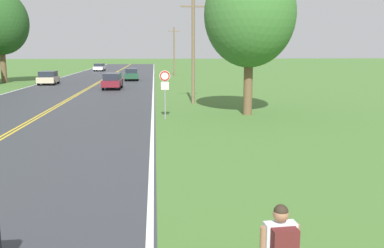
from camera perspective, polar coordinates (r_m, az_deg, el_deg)
traffic_sign at (r=22.86m, az=-3.83°, el=5.83°), size 0.60×0.10×2.75m
utility_pole_midground at (r=29.69m, az=0.17°, el=10.39°), size 1.80×0.24×7.51m
utility_pole_far at (r=62.93m, az=-2.53°, el=10.23°), size 1.80×0.24×7.33m
tree_behind_sign at (r=24.75m, az=8.11°, el=14.94°), size 5.35×5.35×9.00m
tree_mid_treeline at (r=54.47m, az=-25.37°, el=12.73°), size 6.58×6.58×10.91m
car_maroon_suv_approaching at (r=42.07m, az=-11.10°, el=6.02°), size 1.82×4.29×1.61m
car_champagne_hatchback_mid_near at (r=49.57m, az=-19.52°, el=6.17°), size 1.99×3.62×1.52m
car_dark_green_sedan_mid_far at (r=54.40m, az=-8.49°, el=6.94°), size 1.98×4.89×1.53m
car_white_hatchback_receding at (r=79.92m, az=-12.87°, el=7.81°), size 1.95×3.85×1.44m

